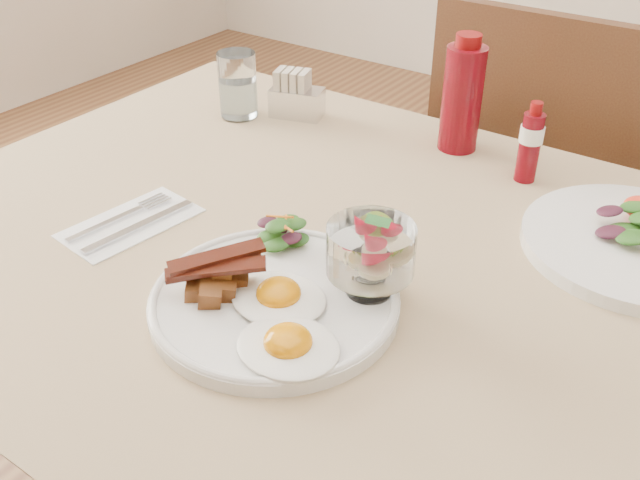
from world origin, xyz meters
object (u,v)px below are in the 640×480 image
(main_plate, at_px, (275,302))
(sugar_caddy, at_px, (296,97))
(table, at_px, (375,321))
(hot_sauce_bottle, at_px, (530,143))
(water_glass, at_px, (238,89))
(fruit_cup, at_px, (371,250))
(ketchup_bottle, at_px, (462,97))
(chair_far, at_px, (542,202))

(main_plate, bearing_deg, sugar_caddy, 124.07)
(table, bearing_deg, sugar_caddy, 139.01)
(hot_sauce_bottle, xyz_separation_m, water_glass, (-0.50, -0.06, -0.01))
(hot_sauce_bottle, xyz_separation_m, sugar_caddy, (-0.42, -0.00, -0.02))
(table, xyz_separation_m, hot_sauce_bottle, (0.06, 0.31, 0.15))
(sugar_caddy, relative_size, water_glass, 0.89)
(fruit_cup, bearing_deg, ketchup_bottle, 102.68)
(table, bearing_deg, fruit_cup, -67.48)
(ketchup_bottle, distance_m, hot_sauce_bottle, 0.14)
(table, xyz_separation_m, chair_far, (0.00, 0.66, -0.14))
(ketchup_bottle, bearing_deg, table, -79.37)
(ketchup_bottle, bearing_deg, fruit_cup, -77.32)
(table, distance_m, sugar_caddy, 0.48)
(hot_sauce_bottle, bearing_deg, chair_far, 100.21)
(fruit_cup, bearing_deg, chair_far, 92.25)
(main_plate, distance_m, water_glass, 0.55)
(fruit_cup, distance_m, water_glass, 0.57)
(chair_far, xyz_separation_m, sugar_caddy, (-0.35, -0.36, 0.26))
(main_plate, bearing_deg, chair_far, 86.28)
(ketchup_bottle, bearing_deg, hot_sauce_bottle, -17.62)
(chair_far, bearing_deg, water_glass, -136.66)
(table, distance_m, hot_sauce_bottle, 0.35)
(main_plate, relative_size, water_glass, 2.50)
(table, relative_size, main_plate, 4.75)
(table, xyz_separation_m, ketchup_bottle, (-0.07, 0.35, 0.17))
(hot_sauce_bottle, height_order, sugar_caddy, hot_sauce_bottle)
(fruit_cup, bearing_deg, table, 112.52)
(ketchup_bottle, distance_m, water_glass, 0.39)
(main_plate, height_order, water_glass, water_glass)
(fruit_cup, xyz_separation_m, hot_sauce_bottle, (0.03, 0.38, -0.01))
(main_plate, xyz_separation_m, sugar_caddy, (-0.30, 0.45, 0.03))
(main_plate, bearing_deg, table, 69.41)
(main_plate, height_order, ketchup_bottle, ketchup_bottle)
(fruit_cup, bearing_deg, hot_sauce_bottle, 84.82)
(main_plate, xyz_separation_m, water_glass, (-0.38, 0.39, 0.04))
(fruit_cup, xyz_separation_m, sugar_caddy, (-0.38, 0.38, -0.04))
(ketchup_bottle, relative_size, water_glass, 1.64)
(main_plate, bearing_deg, hot_sauce_bottle, 75.63)
(sugar_caddy, bearing_deg, fruit_cup, -61.84)
(main_plate, height_order, sugar_caddy, sugar_caddy)
(chair_far, height_order, hot_sauce_bottle, chair_far)
(table, distance_m, water_glass, 0.52)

